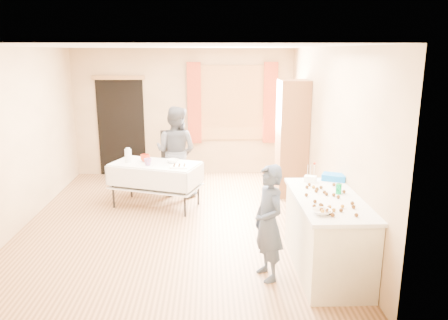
{
  "coord_description": "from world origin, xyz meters",
  "views": [
    {
      "loc": [
        0.52,
        -6.26,
        2.54
      ],
      "look_at": [
        0.74,
        0.0,
        0.97
      ],
      "focal_mm": 35.0,
      "sensor_mm": 36.0,
      "label": 1
    }
  ],
  "objects_px": {
    "counter": "(327,234)",
    "party_table": "(156,181)",
    "cabinet": "(292,139)",
    "girl": "(269,223)",
    "woman": "(176,151)",
    "chair": "(172,171)"
  },
  "relations": [
    {
      "from": "counter",
      "to": "party_table",
      "type": "bearing_deg",
      "value": 134.75
    },
    {
      "from": "cabinet",
      "to": "counter",
      "type": "bearing_deg",
      "value": -92.0
    },
    {
      "from": "counter",
      "to": "party_table",
      "type": "xyz_separation_m",
      "value": [
        -2.26,
        2.28,
        -0.01
      ]
    },
    {
      "from": "girl",
      "to": "woman",
      "type": "height_order",
      "value": "woman"
    },
    {
      "from": "cabinet",
      "to": "counter",
      "type": "height_order",
      "value": "cabinet"
    },
    {
      "from": "chair",
      "to": "girl",
      "type": "bearing_deg",
      "value": -63.57
    },
    {
      "from": "counter",
      "to": "woman",
      "type": "distance_m",
      "value": 3.51
    },
    {
      "from": "cabinet",
      "to": "party_table",
      "type": "xyz_separation_m",
      "value": [
        -2.36,
        -0.58,
        -0.58
      ]
    },
    {
      "from": "counter",
      "to": "chair",
      "type": "height_order",
      "value": "chair"
    },
    {
      "from": "girl",
      "to": "woman",
      "type": "xyz_separation_m",
      "value": [
        -1.25,
        3.04,
        0.14
      ]
    },
    {
      "from": "girl",
      "to": "counter",
      "type": "bearing_deg",
      "value": 83.35
    },
    {
      "from": "counter",
      "to": "girl",
      "type": "distance_m",
      "value": 0.76
    },
    {
      "from": "cabinet",
      "to": "chair",
      "type": "bearing_deg",
      "value": 169.02
    },
    {
      "from": "cabinet",
      "to": "chair",
      "type": "distance_m",
      "value": 2.34
    },
    {
      "from": "party_table",
      "to": "counter",
      "type": "bearing_deg",
      "value": -25.29
    },
    {
      "from": "counter",
      "to": "woman",
      "type": "bearing_deg",
      "value": 124.22
    },
    {
      "from": "counter",
      "to": "woman",
      "type": "xyz_separation_m",
      "value": [
        -1.96,
        2.89,
        0.35
      ]
    },
    {
      "from": "party_table",
      "to": "chair",
      "type": "xyz_separation_m",
      "value": [
        0.18,
        1.01,
        -0.12
      ]
    },
    {
      "from": "chair",
      "to": "counter",
      "type": "bearing_deg",
      "value": -52.98
    },
    {
      "from": "cabinet",
      "to": "woman",
      "type": "relative_size",
      "value": 1.28
    },
    {
      "from": "chair",
      "to": "girl",
      "type": "height_order",
      "value": "girl"
    },
    {
      "from": "chair",
      "to": "woman",
      "type": "xyz_separation_m",
      "value": [
        0.12,
        -0.4,
        0.48
      ]
    }
  ]
}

